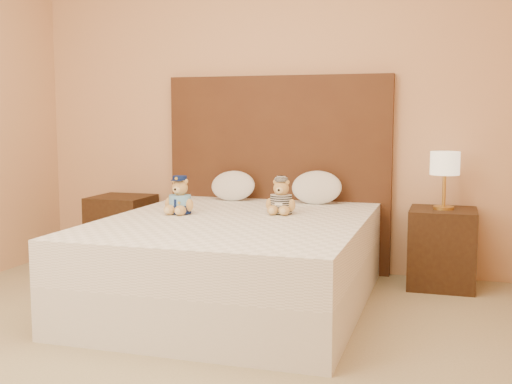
# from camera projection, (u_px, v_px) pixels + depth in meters

# --- Properties ---
(ground) EXTENTS (4.00, 4.50, 0.00)m
(ground) POSITION_uv_depth(u_px,v_px,m) (153.00, 374.00, 2.97)
(ground) COLOR tan
(ground) RESTS_ON ground
(bed) EXTENTS (1.60, 2.00, 0.55)m
(bed) POSITION_uv_depth(u_px,v_px,m) (236.00, 261.00, 4.08)
(bed) COLOR white
(bed) RESTS_ON ground
(headboard) EXTENTS (1.75, 0.08, 1.50)m
(headboard) POSITION_uv_depth(u_px,v_px,m) (278.00, 173.00, 4.98)
(headboard) COLOR #4A2A16
(headboard) RESTS_ON ground
(nightstand_left) EXTENTS (0.45, 0.45, 0.55)m
(nightstand_left) POSITION_uv_depth(u_px,v_px,m) (122.00, 230.00, 5.20)
(nightstand_left) COLOR #362211
(nightstand_left) RESTS_ON ground
(nightstand_right) EXTENTS (0.45, 0.45, 0.55)m
(nightstand_right) POSITION_uv_depth(u_px,v_px,m) (442.00, 248.00, 4.48)
(nightstand_right) COLOR #362211
(nightstand_right) RESTS_ON ground
(lamp) EXTENTS (0.20, 0.20, 0.40)m
(lamp) POSITION_uv_depth(u_px,v_px,m) (445.00, 166.00, 4.41)
(lamp) COLOR gold
(lamp) RESTS_ON nightstand_right
(teddy_police) EXTENTS (0.23, 0.22, 0.25)m
(teddy_police) POSITION_uv_depth(u_px,v_px,m) (180.00, 195.00, 4.22)
(teddy_police) COLOR tan
(teddy_police) RESTS_ON bed
(teddy_prisoner) EXTENTS (0.21, 0.20, 0.24)m
(teddy_prisoner) POSITION_uv_depth(u_px,v_px,m) (281.00, 196.00, 4.22)
(teddy_prisoner) COLOR tan
(teddy_prisoner) RESTS_ON bed
(pillow_left) EXTENTS (0.35, 0.22, 0.25)m
(pillow_left) POSITION_uv_depth(u_px,v_px,m) (233.00, 184.00, 4.91)
(pillow_left) COLOR white
(pillow_left) RESTS_ON bed
(pillow_right) EXTENTS (0.37, 0.24, 0.26)m
(pillow_right) POSITION_uv_depth(u_px,v_px,m) (317.00, 186.00, 4.72)
(pillow_right) COLOR white
(pillow_right) RESTS_ON bed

